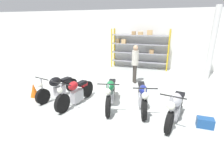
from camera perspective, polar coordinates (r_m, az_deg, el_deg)
ground_plane at (r=6.23m, az=-1.17°, el=-7.25°), size 30.00×30.00×0.00m
back_wall at (r=11.69m, az=9.40°, el=14.22°), size 30.00×0.08×3.60m
shelving_rack at (r=11.37m, az=8.98°, el=11.78°), size 3.60×0.63×2.45m
support_pillar at (r=10.16m, az=29.92°, el=11.25°), size 0.28×0.28×3.60m
motorcycle_black at (r=7.12m, az=-17.21°, el=-0.89°), size 0.80×2.01×0.97m
motorcycle_red at (r=6.37m, az=-11.73°, el=-2.85°), size 0.73×2.08×1.00m
motorcycle_green at (r=6.10m, az=-0.43°, el=-2.70°), size 0.79×2.19×1.06m
motorcycle_blue at (r=5.98m, az=9.88°, el=-3.96°), size 0.82×2.03×1.00m
motorcycle_silver at (r=5.46m, az=19.99°, el=-7.01°), size 0.73×1.97×1.05m
person_browsing at (r=8.45m, az=7.57°, el=7.49°), size 0.43×0.43×1.82m
toolbox at (r=5.66m, az=28.11°, el=-11.07°), size 0.44×0.26×0.28m
traffic_cone at (r=7.56m, az=-24.14°, el=-1.85°), size 0.32×0.32×0.55m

